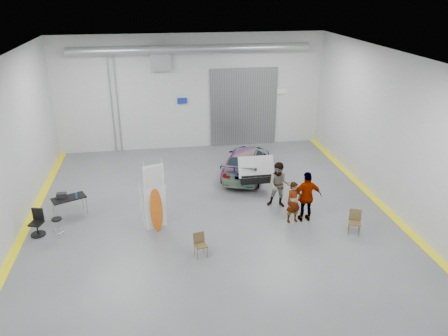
{
  "coord_description": "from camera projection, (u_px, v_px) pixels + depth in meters",
  "views": [
    {
      "loc": [
        -1.9,
        -14.5,
        8.26
      ],
      "look_at": [
        0.64,
        1.24,
        1.5
      ],
      "focal_mm": 35.0,
      "sensor_mm": 36.0,
      "label": 1
    }
  ],
  "objects": [
    {
      "name": "surfboard_display",
      "position": [
        154.0,
        204.0,
        15.38
      ],
      "size": [
        0.73,
        0.39,
        2.71
      ],
      "rotation": [
        0.0,
        0.0,
        0.34
      ],
      "color": "white",
      "rests_on": "ground"
    },
    {
      "name": "folding_chair_far",
      "position": [
        354.0,
        227.0,
        15.52
      ],
      "size": [
        0.55,
        0.59,
        0.89
      ],
      "rotation": [
        0.0,
        0.0,
        -0.42
      ],
      "color": "brown",
      "rests_on": "ground"
    },
    {
      "name": "person_b",
      "position": [
        279.0,
        185.0,
        17.19
      ],
      "size": [
        1.1,
        0.97,
        1.87
      ],
      "primitive_type": "imported",
      "rotation": [
        0.0,
        0.0,
        -0.35
      ],
      "color": "teal",
      "rests_on": "ground"
    },
    {
      "name": "work_table",
      "position": [
        67.0,
        198.0,
        16.54
      ],
      "size": [
        1.37,
        1.07,
        1.0
      ],
      "rotation": [
        0.0,
        0.0,
        0.43
      ],
      "color": "#919499",
      "rests_on": "ground"
    },
    {
      "name": "folding_chair_near",
      "position": [
        201.0,
        249.0,
        14.25
      ],
      "size": [
        0.45,
        0.47,
        0.8
      ],
      "rotation": [
        0.0,
        0.0,
        0.23
      ],
      "color": "brown",
      "rests_on": "ground"
    },
    {
      "name": "ground",
      "position": [
        213.0,
        218.0,
        16.68
      ],
      "size": [
        16.0,
        16.0,
        0.0
      ],
      "primitive_type": "plane",
      "color": "#595B60",
      "rests_on": "ground"
    },
    {
      "name": "person_a",
      "position": [
        294.0,
        202.0,
        16.1
      ],
      "size": [
        0.65,
        0.49,
        1.61
      ],
      "primitive_type": "imported",
      "rotation": [
        0.0,
        0.0,
        0.19
      ],
      "color": "#906A4E",
      "rests_on": "ground"
    },
    {
      "name": "office_chair",
      "position": [
        37.0,
        224.0,
        15.42
      ],
      "size": [
        0.52,
        0.54,
        0.96
      ],
      "rotation": [
        0.0,
        0.0,
        -0.27
      ],
      "color": "black",
      "rests_on": "ground"
    },
    {
      "name": "sedan_car",
      "position": [
        246.0,
        161.0,
        20.26
      ],
      "size": [
        3.25,
        4.76,
        1.28
      ],
      "primitive_type": "imported",
      "rotation": [
        0.0,
        0.0,
        2.78
      ],
      "color": "silver",
      "rests_on": "ground"
    },
    {
      "name": "person_c",
      "position": [
        307.0,
        197.0,
        16.13
      ],
      "size": [
        1.14,
        0.47,
        1.97
      ],
      "primitive_type": "imported",
      "rotation": [
        0.0,
        0.0,
        3.14
      ],
      "color": "brown",
      "rests_on": "ground"
    },
    {
      "name": "room_shell",
      "position": [
        210.0,
        99.0,
        17.14
      ],
      "size": [
        14.02,
        16.18,
        6.01
      ],
      "color": "silver",
      "rests_on": "ground"
    },
    {
      "name": "shop_stool",
      "position": [
        58.0,
        228.0,
        15.29
      ],
      "size": [
        0.37,
        0.37,
        0.73
      ],
      "rotation": [
        0.0,
        0.0,
        -0.08
      ],
      "color": "black",
      "rests_on": "ground"
    },
    {
      "name": "trunk_lid",
      "position": [
        256.0,
        164.0,
        18.22
      ],
      "size": [
        1.49,
        0.91,
        0.04
      ],
      "primitive_type": "cube",
      "color": "silver",
      "rests_on": "sedan_car"
    }
  ]
}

